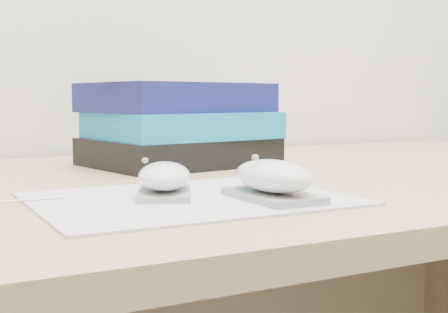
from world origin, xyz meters
TOP-DOWN VIEW (x-y plane):
  - mousepad at (-0.15, 1.41)m, footprint 0.33×0.26m
  - mouse_rear at (-0.17, 1.43)m, footprint 0.09×0.12m
  - mouse_front at (-0.08, 1.36)m, footprint 0.07×0.12m
  - book_stack at (-0.02, 1.74)m, footprint 0.31×0.26m

SIDE VIEW (x-z plane):
  - mousepad at x=-0.15m, z-range 0.73..0.73m
  - mouse_rear at x=-0.17m, z-range 0.73..0.77m
  - mouse_front at x=-0.08m, z-range 0.73..0.78m
  - book_stack at x=-0.02m, z-range 0.73..0.86m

